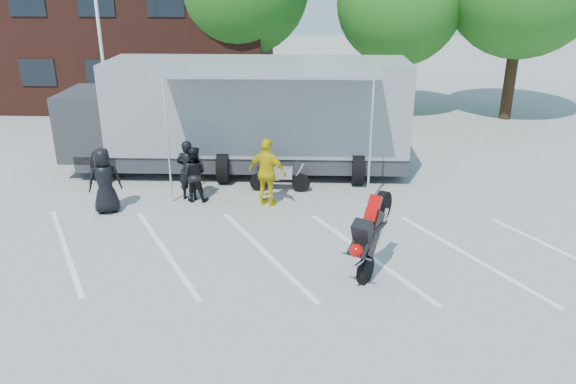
# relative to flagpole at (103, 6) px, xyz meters

# --- Properties ---
(ground) EXTENTS (100.00, 100.00, 0.00)m
(ground) POSITION_rel_flagpole_xyz_m (6.24, -10.00, -5.05)
(ground) COLOR #9A9A95
(ground) RESTS_ON ground
(parking_bay_lines) EXTENTS (18.09, 13.33, 0.01)m
(parking_bay_lines) POSITION_rel_flagpole_xyz_m (6.24, -9.00, -5.05)
(parking_bay_lines) COLOR white
(parking_bay_lines) RESTS_ON ground
(office_building) EXTENTS (18.00, 8.00, 7.00)m
(office_building) POSITION_rel_flagpole_xyz_m (-3.76, 8.00, -1.55)
(office_building) COLOR #461F16
(office_building) RESTS_ON ground
(flagpole) EXTENTS (1.61, 0.12, 8.00)m
(flagpole) POSITION_rel_flagpole_xyz_m (0.00, 0.00, 0.00)
(flagpole) COLOR white
(flagpole) RESTS_ON ground
(tree_mid) EXTENTS (5.44, 5.44, 7.68)m
(tree_mid) POSITION_rel_flagpole_xyz_m (11.24, 5.00, -0.11)
(tree_mid) COLOR #382314
(tree_mid) RESTS_ON ground
(transporter_truck) EXTENTS (11.48, 5.60, 3.64)m
(transporter_truck) POSITION_rel_flagpole_xyz_m (5.30, -3.19, -5.05)
(transporter_truck) COLOR gray
(transporter_truck) RESTS_ON ground
(parked_motorcycle) EXTENTS (1.87, 0.67, 0.97)m
(parked_motorcycle) POSITION_rel_flagpole_xyz_m (6.58, -4.98, -5.05)
(parked_motorcycle) COLOR #AAAAAE
(parked_motorcycle) RESTS_ON ground
(stunt_bike_rider) EXTENTS (1.53, 1.91, 2.03)m
(stunt_bike_rider) POSITION_rel_flagpole_xyz_m (8.99, -9.67, -5.05)
(stunt_bike_rider) COLOR black
(stunt_bike_rider) RESTS_ON ground
(spectator_leather_a) EXTENTS (1.05, 0.87, 1.83)m
(spectator_leather_a) POSITION_rel_flagpole_xyz_m (1.92, -6.76, -4.14)
(spectator_leather_a) COLOR black
(spectator_leather_a) RESTS_ON ground
(spectator_leather_b) EXTENTS (0.66, 0.45, 1.77)m
(spectator_leather_b) POSITION_rel_flagpole_xyz_m (3.98, -5.72, -4.17)
(spectator_leather_b) COLOR black
(spectator_leather_b) RESTS_ON ground
(spectator_leather_c) EXTENTS (0.80, 0.63, 1.62)m
(spectator_leather_c) POSITION_rel_flagpole_xyz_m (4.16, -5.83, -4.24)
(spectator_leather_c) COLOR black
(spectator_leather_c) RESTS_ON ground
(spectator_hivis) EXTENTS (1.24, 0.86, 1.95)m
(spectator_hivis) POSITION_rel_flagpole_xyz_m (6.29, -6.10, -4.08)
(spectator_hivis) COLOR yellow
(spectator_hivis) RESTS_ON ground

